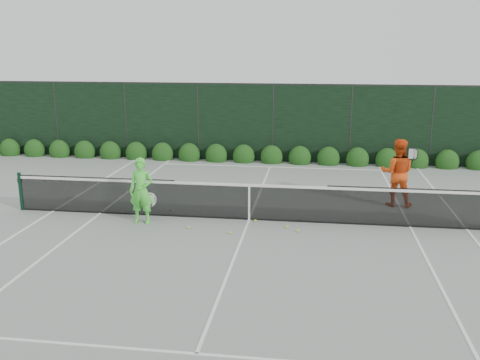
# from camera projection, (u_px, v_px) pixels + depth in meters

# --- Properties ---
(ground) EXTENTS (80.00, 80.00, 0.00)m
(ground) POSITION_uv_depth(u_px,v_px,m) (249.00, 220.00, 14.09)
(ground) COLOR gray
(ground) RESTS_ON ground
(tennis_net) EXTENTS (12.90, 0.10, 1.07)m
(tennis_net) POSITION_uv_depth(u_px,v_px,m) (248.00, 200.00, 13.97)
(tennis_net) COLOR black
(tennis_net) RESTS_ON ground
(player_woman) EXTENTS (0.66, 0.42, 1.71)m
(player_woman) POSITION_uv_depth(u_px,v_px,m) (141.00, 191.00, 13.68)
(player_woman) COLOR #4CD93F
(player_woman) RESTS_ON ground
(player_man) EXTENTS (1.02, 0.84, 1.94)m
(player_man) POSITION_uv_depth(u_px,v_px,m) (397.00, 173.00, 15.14)
(player_man) COLOR #DE4812
(player_man) RESTS_ON ground
(court_lines) EXTENTS (11.03, 23.83, 0.01)m
(court_lines) POSITION_uv_depth(u_px,v_px,m) (249.00, 220.00, 14.09)
(court_lines) COLOR white
(court_lines) RESTS_ON ground
(windscreen_fence) EXTENTS (32.00, 21.07, 3.06)m
(windscreen_fence) POSITION_uv_depth(u_px,v_px,m) (233.00, 191.00, 11.12)
(windscreen_fence) COLOR black
(windscreen_fence) RESTS_ON ground
(hedge_row) EXTENTS (31.66, 0.65, 0.94)m
(hedge_row) POSITION_uv_depth(u_px,v_px,m) (272.00, 157.00, 20.90)
(hedge_row) COLOR #12350E
(hedge_row) RESTS_ON ground
(tennis_balls) EXTENTS (3.63, 1.64, 0.07)m
(tennis_balls) POSITION_uv_depth(u_px,v_px,m) (237.00, 224.00, 13.62)
(tennis_balls) COLOR #B8DD31
(tennis_balls) RESTS_ON ground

